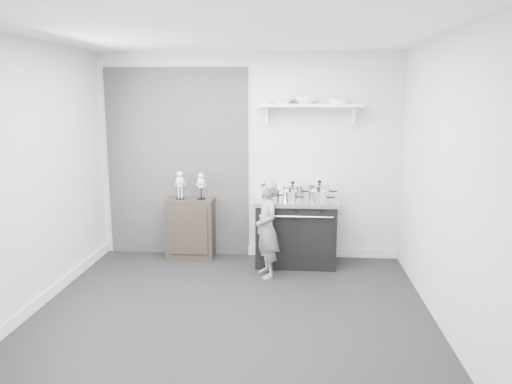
% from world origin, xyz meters
% --- Properties ---
extents(ground, '(4.00, 4.00, 0.00)m').
position_xyz_m(ground, '(0.00, 0.00, 0.00)').
color(ground, black).
rests_on(ground, ground).
extents(room_shell, '(4.02, 3.62, 2.71)m').
position_xyz_m(room_shell, '(-0.09, 0.15, 1.64)').
color(room_shell, beige).
rests_on(room_shell, ground).
extents(wall_shelf, '(1.30, 0.26, 0.24)m').
position_xyz_m(wall_shelf, '(0.80, 1.68, 2.01)').
color(wall_shelf, white).
rests_on(wall_shelf, room_shell).
extents(stove, '(1.06, 0.66, 0.85)m').
position_xyz_m(stove, '(0.64, 1.48, 0.43)').
color(stove, black).
rests_on(stove, ground).
extents(side_cabinet, '(0.61, 0.36, 0.80)m').
position_xyz_m(side_cabinet, '(-0.75, 1.61, 0.40)').
color(side_cabinet, black).
rests_on(side_cabinet, ground).
extents(child, '(0.41, 0.50, 1.18)m').
position_xyz_m(child, '(0.30, 0.99, 0.59)').
color(child, slate).
rests_on(child, ground).
extents(pot_front_left, '(0.31, 0.22, 0.18)m').
position_xyz_m(pot_front_left, '(0.32, 1.41, 0.92)').
color(pot_front_left, white).
rests_on(pot_front_left, stove).
extents(pot_back_left, '(0.37, 0.28, 0.21)m').
position_xyz_m(pot_back_left, '(0.59, 1.62, 0.93)').
color(pot_back_left, white).
rests_on(pot_back_left, stove).
extents(pot_back_right, '(0.36, 0.28, 0.23)m').
position_xyz_m(pot_back_right, '(0.94, 1.61, 0.94)').
color(pot_back_right, white).
rests_on(pot_back_right, stove).
extents(pot_front_right, '(0.31, 0.23, 0.19)m').
position_xyz_m(pot_front_right, '(0.91, 1.28, 0.93)').
color(pot_front_right, white).
rests_on(pot_front_right, stove).
extents(pot_front_center, '(0.27, 0.18, 0.16)m').
position_xyz_m(pot_front_center, '(0.56, 1.33, 0.92)').
color(pot_front_center, white).
rests_on(pot_front_center, stove).
extents(skeleton_full, '(0.12, 0.08, 0.43)m').
position_xyz_m(skeleton_full, '(-0.88, 1.61, 1.01)').
color(skeleton_full, silver).
rests_on(skeleton_full, side_cabinet).
extents(skeleton_torso, '(0.11, 0.07, 0.40)m').
position_xyz_m(skeleton_torso, '(-0.60, 1.61, 1.00)').
color(skeleton_torso, silver).
rests_on(skeleton_torso, side_cabinet).
extents(bowl_large, '(0.31, 0.31, 0.08)m').
position_xyz_m(bowl_large, '(0.44, 1.67, 2.08)').
color(bowl_large, white).
rests_on(bowl_large, wall_shelf).
extents(bowl_small, '(0.27, 0.27, 0.08)m').
position_xyz_m(bowl_small, '(0.74, 1.67, 2.08)').
color(bowl_small, white).
rests_on(bowl_small, wall_shelf).
extents(plate_stack, '(0.24, 0.24, 0.06)m').
position_xyz_m(plate_stack, '(1.15, 1.67, 2.07)').
color(plate_stack, white).
rests_on(plate_stack, wall_shelf).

